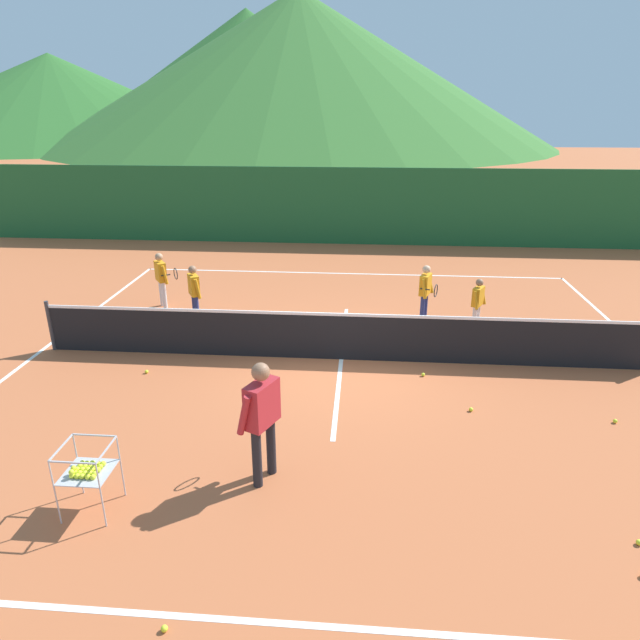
% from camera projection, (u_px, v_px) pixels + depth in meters
% --- Properties ---
extents(ground_plane, '(120.00, 120.00, 0.00)m').
position_uv_depth(ground_plane, '(341.00, 359.00, 10.92)').
color(ground_plane, '#BC6038').
extents(line_baseline_near, '(12.29, 0.08, 0.01)m').
position_uv_depth(line_baseline_near, '(314.00, 626.00, 5.33)').
color(line_baseline_near, white).
rests_on(line_baseline_near, ground).
extents(line_baseline_far, '(12.29, 0.08, 0.01)m').
position_uv_depth(line_baseline_far, '(350.00, 274.00, 16.43)').
color(line_baseline_far, white).
rests_on(line_baseline_far, ground).
extents(line_sideline_west, '(0.08, 11.96, 0.01)m').
position_uv_depth(line_sideline_west, '(44.00, 349.00, 11.37)').
color(line_sideline_west, white).
rests_on(line_sideline_west, ground).
extents(line_service_center, '(0.08, 5.74, 0.01)m').
position_uv_depth(line_service_center, '(341.00, 359.00, 10.91)').
color(line_service_center, white).
rests_on(line_service_center, ground).
extents(tennis_net, '(11.89, 0.08, 1.05)m').
position_uv_depth(tennis_net, '(342.00, 336.00, 10.73)').
color(tennis_net, '#333338').
rests_on(tennis_net, ground).
extents(instructor, '(0.52, 0.85, 1.72)m').
position_uv_depth(instructor, '(262.00, 411.00, 7.07)').
color(instructor, black).
rests_on(instructor, ground).
extents(student_0, '(0.67, 0.55, 1.38)m').
position_uv_depth(student_0, '(161.00, 275.00, 13.42)').
color(student_0, silver).
rests_on(student_0, ground).
extents(student_1, '(0.40, 0.55, 1.35)m').
position_uv_depth(student_1, '(194.00, 289.00, 12.49)').
color(student_1, navy).
rests_on(student_1, ground).
extents(student_2, '(0.42, 0.72, 1.35)m').
position_uv_depth(student_2, '(426.00, 288.00, 12.50)').
color(student_2, navy).
rests_on(student_2, ground).
extents(student_3, '(0.39, 0.47, 1.20)m').
position_uv_depth(student_3, '(478.00, 300.00, 12.05)').
color(student_3, silver).
rests_on(student_3, ground).
extents(ball_cart, '(0.58, 0.58, 0.90)m').
position_uv_depth(ball_cart, '(87.00, 470.00, 6.66)').
color(ball_cart, '#B7B7BC').
rests_on(ball_cart, ground).
extents(tennis_ball_0, '(0.07, 0.07, 0.07)m').
position_uv_depth(tennis_ball_0, '(471.00, 409.00, 9.05)').
color(tennis_ball_0, yellow).
rests_on(tennis_ball_0, ground).
extents(tennis_ball_1, '(0.07, 0.07, 0.07)m').
position_uv_depth(tennis_ball_1, '(615.00, 421.00, 8.72)').
color(tennis_ball_1, yellow).
rests_on(tennis_ball_1, ground).
extents(tennis_ball_3, '(0.07, 0.07, 0.07)m').
position_uv_depth(tennis_ball_3, '(164.00, 629.00, 5.27)').
color(tennis_ball_3, yellow).
rests_on(tennis_ball_3, ground).
extents(tennis_ball_4, '(0.07, 0.07, 0.07)m').
position_uv_depth(tennis_ball_4, '(639.00, 542.00, 6.30)').
color(tennis_ball_4, yellow).
rests_on(tennis_ball_4, ground).
extents(tennis_ball_6, '(0.07, 0.07, 0.07)m').
position_uv_depth(tennis_ball_6, '(147.00, 372.00, 10.33)').
color(tennis_ball_6, yellow).
rests_on(tennis_ball_6, ground).
extents(tennis_ball_10, '(0.07, 0.07, 0.07)m').
position_uv_depth(tennis_ball_10, '(423.00, 375.00, 10.22)').
color(tennis_ball_10, yellow).
rests_on(tennis_ball_10, ground).
extents(windscreen_fence, '(27.03, 0.08, 2.69)m').
position_uv_depth(windscreen_fence, '(354.00, 206.00, 19.45)').
color(windscreen_fence, '#1E5B2D').
rests_on(windscreen_fence, ground).
extents(hill_0, '(48.96, 48.96, 10.71)m').
position_uv_depth(hill_0, '(55.00, 99.00, 70.55)').
color(hill_0, '#2D6628').
rests_on(hill_0, ground).
extents(hill_1, '(59.59, 59.59, 16.94)m').
position_uv_depth(hill_1, '(299.00, 70.00, 64.87)').
color(hill_1, '#38702D').
rests_on(hill_1, ground).
extents(hill_2, '(49.73, 49.73, 16.66)m').
position_uv_depth(hill_2, '(249.00, 76.00, 76.11)').
color(hill_2, '#2D6628').
rests_on(hill_2, ground).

